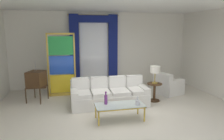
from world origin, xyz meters
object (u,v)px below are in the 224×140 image
at_px(stained_glass_divider, 62,66).
at_px(peacock_figurine, 78,92).
at_px(bottle_blue_decanter, 106,99).
at_px(coffee_table, 120,106).
at_px(armchair_white, 167,86).
at_px(round_side_table, 154,90).
at_px(table_lamp_brass, 155,70).
at_px(vintage_tv, 36,79).
at_px(couch_white_long, 109,95).
at_px(bottle_crystal_tall, 137,102).

relative_size(stained_glass_divider, peacock_figurine, 3.67).
distance_m(bottle_blue_decanter, stained_glass_divider, 2.63).
relative_size(coffee_table, peacock_figurine, 2.09).
relative_size(coffee_table, armchair_white, 1.22).
distance_m(round_side_table, table_lamp_brass, 0.67).
xyz_separation_m(vintage_tv, armchair_white, (4.53, -0.18, -0.44)).
height_order(vintage_tv, table_lamp_brass, vintage_tv).
distance_m(couch_white_long, armchair_white, 2.40).
distance_m(bottle_blue_decanter, vintage_tv, 2.70).
bearing_deg(armchair_white, vintage_tv, 177.77).
bearing_deg(round_side_table, bottle_crystal_tall, -128.39).
bearing_deg(vintage_tv, bottle_crystal_tall, -38.78).
bearing_deg(peacock_figurine, round_side_table, -19.40).
height_order(couch_white_long, stained_glass_divider, stained_glass_divider).
distance_m(couch_white_long, round_side_table, 1.51).
bearing_deg(table_lamp_brass, bottle_crystal_tall, -128.39).
xyz_separation_m(bottle_blue_decanter, vintage_tv, (-1.91, 1.90, 0.18)).
bearing_deg(vintage_tv, stained_glass_divider, 28.22).
bearing_deg(stained_glass_divider, vintage_tv, -151.78).
xyz_separation_m(vintage_tv, stained_glass_divider, (0.81, 0.43, 0.33)).
relative_size(coffee_table, vintage_tv, 0.93).
xyz_separation_m(couch_white_long, bottle_blue_decanter, (-0.31, -1.08, 0.24)).
relative_size(bottle_crystal_tall, peacock_figurine, 0.38).
distance_m(bottle_crystal_tall, table_lamp_brass, 1.78).
bearing_deg(bottle_blue_decanter, vintage_tv, 135.12).
height_order(stained_glass_divider, round_side_table, stained_glass_divider).
bearing_deg(couch_white_long, table_lamp_brass, -0.05).
xyz_separation_m(bottle_crystal_tall, peacock_figurine, (-1.36, 2.18, -0.27)).
bearing_deg(couch_white_long, coffee_table, -88.77).
bearing_deg(couch_white_long, armchair_white, 15.64).
bearing_deg(bottle_crystal_tall, table_lamp_brass, 51.61).
bearing_deg(couch_white_long, vintage_tv, 159.68).
height_order(vintage_tv, stained_glass_divider, stained_glass_divider).
bearing_deg(bottle_blue_decanter, round_side_table, 30.61).
relative_size(armchair_white, round_side_table, 1.72).
xyz_separation_m(peacock_figurine, round_side_table, (2.41, -0.85, 0.14)).
height_order(vintage_tv, peacock_figurine, vintage_tv).
bearing_deg(peacock_figurine, bottle_crystal_tall, -58.01).
bearing_deg(armchair_white, table_lamp_brass, -140.91).
bearing_deg(table_lamp_brass, coffee_table, -141.20).
height_order(coffee_table, peacock_figurine, peacock_figurine).
height_order(coffee_table, armchair_white, armchair_white).
xyz_separation_m(stained_glass_divider, table_lamp_brass, (2.93, -1.26, -0.03)).
bearing_deg(coffee_table, vintage_tv, 138.08).
bearing_deg(bottle_crystal_tall, armchair_white, 46.89).
bearing_deg(stained_glass_divider, table_lamp_brass, -23.24).
height_order(peacock_figurine, round_side_table, round_side_table).
relative_size(armchair_white, table_lamp_brass, 1.80).
bearing_deg(coffee_table, table_lamp_brass, 38.80).
bearing_deg(armchair_white, round_side_table, -140.91).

